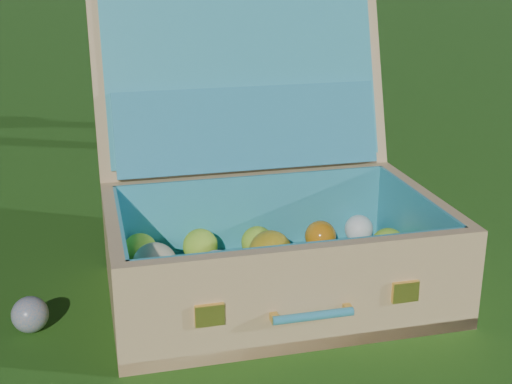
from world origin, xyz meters
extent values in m
plane|color=#215114|center=(0.00, 0.00, 0.00)|extent=(60.00, 60.00, 0.00)
sphere|color=teal|center=(-0.55, 0.03, 0.03)|extent=(0.07, 0.07, 0.07)
cube|color=tan|center=(-0.08, -0.05, 0.01)|extent=(0.74, 0.58, 0.02)
cube|color=tan|center=(-0.13, -0.25, 0.10)|extent=(0.65, 0.18, 0.20)
cube|color=tan|center=(-0.03, 0.15, 0.10)|extent=(0.65, 0.18, 0.20)
cube|color=tan|center=(-0.39, 0.02, 0.10)|extent=(0.11, 0.39, 0.20)
cube|color=tan|center=(0.23, -0.12, 0.10)|extent=(0.11, 0.39, 0.20)
cube|color=teal|center=(-0.08, -0.05, 0.03)|extent=(0.69, 0.52, 0.01)
cube|color=teal|center=(-0.13, -0.24, 0.11)|extent=(0.60, 0.15, 0.17)
cube|color=teal|center=(-0.04, 0.14, 0.11)|extent=(0.60, 0.15, 0.17)
cube|color=teal|center=(-0.38, 0.02, 0.11)|extent=(0.10, 0.38, 0.17)
cube|color=teal|center=(0.21, -0.12, 0.11)|extent=(0.10, 0.38, 0.17)
cube|color=tan|center=(-0.01, 0.25, 0.40)|extent=(0.68, 0.32, 0.43)
cube|color=teal|center=(-0.02, 0.23, 0.41)|extent=(0.62, 0.26, 0.37)
cube|color=teal|center=(-0.03, 0.18, 0.29)|extent=(0.59, 0.21, 0.18)
cube|color=#F2C659|center=(-0.31, -0.23, 0.10)|extent=(0.05, 0.02, 0.04)
cube|color=#F2C659|center=(0.04, -0.31, 0.10)|extent=(0.05, 0.02, 0.04)
cylinder|color=teal|center=(-0.14, -0.28, 0.08)|extent=(0.14, 0.05, 0.02)
cube|color=#F2C659|center=(-0.20, -0.26, 0.08)|extent=(0.02, 0.02, 0.01)
cube|color=#F2C659|center=(-0.07, -0.29, 0.08)|extent=(0.02, 0.02, 0.01)
sphere|color=orange|center=(-0.35, -0.12, 0.06)|extent=(0.07, 0.07, 0.07)
sphere|color=white|center=(-0.22, -0.15, 0.08)|extent=(0.10, 0.10, 0.10)
sphere|color=#B79218|center=(-0.11, -0.18, 0.07)|extent=(0.08, 0.08, 0.08)
sphere|color=orange|center=(0.00, -0.21, 0.06)|extent=(0.06, 0.06, 0.06)
sphere|color=#CABD8F|center=(0.13, -0.24, 0.07)|extent=(0.07, 0.07, 0.07)
sphere|color=#0F164C|center=(-0.33, -0.05, 0.07)|extent=(0.07, 0.07, 0.07)
sphere|color=white|center=(-0.21, -0.06, 0.08)|extent=(0.10, 0.10, 0.10)
sphere|color=#B1E237|center=(-0.09, -0.10, 0.07)|extent=(0.07, 0.07, 0.07)
sphere|color=#0F164C|center=(0.03, -0.14, 0.06)|extent=(0.07, 0.07, 0.07)
sphere|color=#B1E237|center=(0.15, -0.14, 0.07)|extent=(0.07, 0.07, 0.07)
sphere|color=#CABD8F|center=(-0.30, 0.05, 0.08)|extent=(0.09, 0.09, 0.09)
sphere|color=red|center=(-0.19, 0.03, 0.06)|extent=(0.05, 0.05, 0.05)
sphere|color=#B79218|center=(-0.07, 0.00, 0.08)|extent=(0.09, 0.09, 0.09)
sphere|color=red|center=(0.04, -0.02, 0.05)|extent=(0.05, 0.05, 0.05)
sphere|color=#B1E237|center=(0.18, -0.07, 0.07)|extent=(0.08, 0.08, 0.08)
sphere|color=#B1E237|center=(-0.30, 0.15, 0.07)|extent=(0.07, 0.07, 0.07)
sphere|color=#B1E237|center=(-0.18, 0.11, 0.07)|extent=(0.08, 0.08, 0.08)
sphere|color=#B1E237|center=(-0.06, 0.08, 0.07)|extent=(0.07, 0.07, 0.07)
sphere|color=orange|center=(0.08, 0.04, 0.07)|extent=(0.07, 0.07, 0.07)
sphere|color=white|center=(0.19, 0.04, 0.06)|extent=(0.07, 0.07, 0.07)
camera|label=1|loc=(-0.72, -1.20, 0.68)|focal=50.00mm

